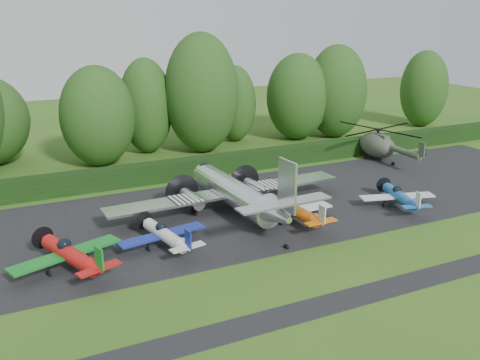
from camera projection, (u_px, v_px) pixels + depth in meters
name	position (u px, v px, depth m)	size (l,w,h in m)	color
ground	(312.00, 255.00, 37.46)	(160.00, 160.00, 0.00)	#305A19
apron	(248.00, 210.00, 46.05)	(70.00, 18.00, 0.01)	black
taxiway_verge	(366.00, 294.00, 32.30)	(70.00, 2.00, 0.00)	black
hedgerow	(201.00, 176.00, 55.51)	(90.00, 1.60, 2.00)	black
transport_plane	(235.00, 193.00, 44.41)	(21.39, 16.40, 6.85)	silver
light_plane_red	(70.00, 254.00, 34.86)	(7.60, 7.99, 2.92)	#B11210
light_plane_white	(165.00, 235.00, 38.24)	(6.69, 7.03, 2.57)	silver
light_plane_orange	(296.00, 211.00, 42.70)	(6.97, 7.33, 2.68)	orange
light_plane_blue	(399.00, 196.00, 46.20)	(6.58, 6.92, 2.53)	#1A59A1
helicopter	(378.00, 143.00, 61.04)	(11.25, 13.17, 3.62)	#3E4938
sign_board	(410.00, 140.00, 66.08)	(3.05, 0.11, 1.72)	#3F3326
tree_0	(336.00, 92.00, 70.90)	(8.05, 8.05, 12.28)	black
tree_1	(146.00, 106.00, 63.05)	(6.27, 6.27, 11.28)	black
tree_2	(98.00, 116.00, 57.85)	(8.06, 8.06, 10.95)	black
tree_3	(298.00, 97.00, 69.84)	(8.12, 8.12, 11.25)	black
tree_4	(235.00, 104.00, 68.95)	(5.52, 5.52, 9.83)	black
tree_6	(202.00, 93.00, 63.04)	(8.76, 8.76, 14.15)	black
tree_7	(424.00, 89.00, 77.80)	(6.75, 6.75, 11.05)	black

